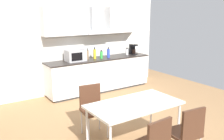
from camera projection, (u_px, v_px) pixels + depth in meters
name	position (u px, v px, depth m)	size (l,w,h in m)	color
ground_plane	(120.00, 137.00, 4.29)	(7.73, 8.23, 0.02)	#9E754C
wall_back	(55.00, 39.00, 6.22)	(6.18, 0.10, 2.82)	silver
kitchen_counter	(99.00, 74.00, 6.72)	(2.90, 0.66, 0.88)	#333333
backsplash_tile	(93.00, 46.00, 6.80)	(2.88, 0.02, 0.57)	silver
upper_wall_cabinets	(96.00, 21.00, 6.51)	(2.88, 0.40, 0.70)	silver
microwave	(75.00, 56.00, 6.21)	(0.48, 0.35, 0.28)	#ADADB2
coffee_maker	(133.00, 49.00, 7.22)	(0.18, 0.19, 0.30)	black
bottle_brown	(88.00, 55.00, 6.44)	(0.06, 0.06, 0.28)	brown
bottle_white	(127.00, 52.00, 7.12)	(0.08, 0.08, 0.20)	white
bottle_green	(101.00, 55.00, 6.58)	(0.08, 0.08, 0.23)	green
bottle_yellow	(95.00, 54.00, 6.52)	(0.07, 0.07, 0.30)	yellow
bottle_blue	(108.00, 53.00, 6.69)	(0.08, 0.08, 0.27)	blue
dining_table	(134.00, 106.00, 3.80)	(1.42, 0.76, 0.74)	silver
chair_near_right	(187.00, 130.00, 3.39)	(0.44, 0.44, 0.87)	#4C2D1E
chair_far_left	(92.00, 105.00, 4.29)	(0.44, 0.44, 0.87)	#4C2D1E
pendant_lamp	(136.00, 35.00, 3.55)	(0.32, 0.32, 0.22)	silver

